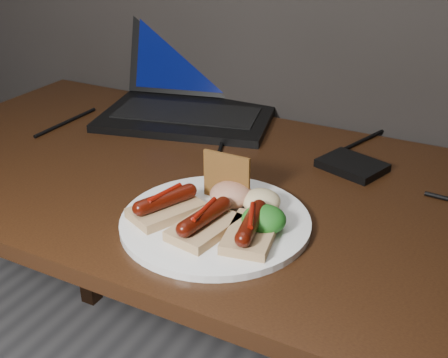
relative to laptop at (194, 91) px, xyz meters
name	(u,v)px	position (x,y,z in m)	size (l,w,h in m)	color
desk	(218,218)	(0.22, -0.29, -0.14)	(1.40, 0.70, 0.75)	#321C0C
laptop	(194,91)	(0.00, 0.00, 0.00)	(0.46, 0.43, 0.25)	black
hard_drive	(352,165)	(0.44, -0.14, -0.05)	(0.12, 0.09, 0.02)	black
desk_cables	(254,149)	(0.23, -0.14, -0.05)	(0.95, 0.41, 0.01)	black
plate	(215,222)	(0.30, -0.44, -0.05)	(0.31, 0.31, 0.01)	white
bread_sausage_left	(166,206)	(0.22, -0.47, -0.02)	(0.11, 0.13, 0.04)	tan
bread_sausage_center	(204,223)	(0.30, -0.49, -0.02)	(0.09, 0.13, 0.04)	tan
bread_sausage_right	(251,229)	(0.38, -0.47, -0.02)	(0.09, 0.13, 0.04)	tan
crispbread	(227,177)	(0.29, -0.38, 0.00)	(0.09, 0.01, 0.09)	brown
salad_greens	(264,219)	(0.38, -0.44, -0.02)	(0.07, 0.07, 0.04)	#1F5911
salsa_mound	(231,194)	(0.30, -0.39, -0.02)	(0.07, 0.07, 0.04)	maroon
coleslaw_mound	(261,201)	(0.35, -0.38, -0.02)	(0.06, 0.06, 0.04)	silver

